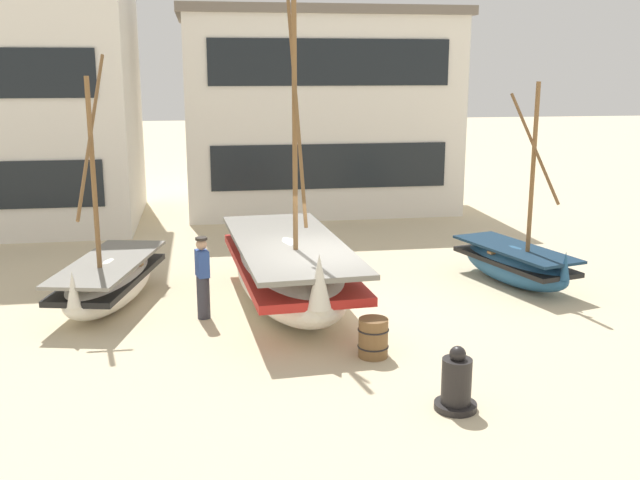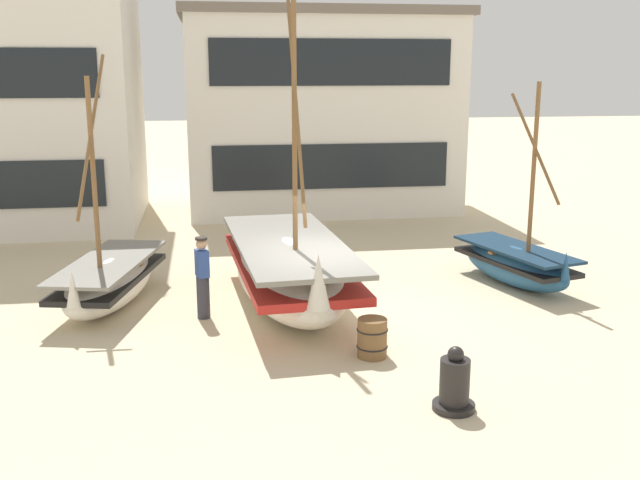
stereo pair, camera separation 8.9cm
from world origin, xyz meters
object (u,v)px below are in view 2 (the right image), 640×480
(fishing_boat_near_left, at_px, (515,263))
(harbor_building_main, at_px, (318,110))
(capstan_winch, at_px, (454,385))
(fishing_boat_far_right, at_px, (109,280))
(fisherman_by_hull, at_px, (203,278))
(wooden_barrel, at_px, (372,338))
(fishing_boat_centre_large, at_px, (289,270))

(fishing_boat_near_left, xyz_separation_m, harbor_building_main, (-2.99, 10.95, 2.97))
(capstan_winch, bearing_deg, fishing_boat_far_right, 133.76)
(fishing_boat_far_right, bearing_deg, harbor_building_main, 60.80)
(fishing_boat_near_left, distance_m, fisherman_by_hull, 7.35)
(harbor_building_main, bearing_deg, wooden_barrel, -95.07)
(fishing_boat_far_right, height_order, capstan_winch, fishing_boat_far_right)
(wooden_barrel, bearing_deg, capstan_winch, -71.28)
(fishing_boat_centre_large, height_order, fisherman_by_hull, fishing_boat_centre_large)
(fishing_boat_near_left, bearing_deg, harbor_building_main, 105.28)
(fishing_boat_centre_large, bearing_deg, fishing_boat_near_left, 7.61)
(fishing_boat_centre_large, distance_m, capstan_winch, 5.65)
(capstan_winch, bearing_deg, wooden_barrel, 108.72)
(fisherman_by_hull, relative_size, wooden_barrel, 2.41)
(fishing_boat_near_left, relative_size, fishing_boat_far_right, 0.89)
(harbor_building_main, bearing_deg, fishing_boat_far_right, -119.20)
(fisherman_by_hull, xyz_separation_m, harbor_building_main, (4.24, 12.24, 2.65))
(fishing_boat_near_left, relative_size, harbor_building_main, 0.49)
(fishing_boat_near_left, relative_size, capstan_winch, 4.71)
(fishing_boat_far_right, height_order, harbor_building_main, harbor_building_main)
(fishing_boat_centre_large, distance_m, wooden_barrel, 3.34)
(fishing_boat_far_right, xyz_separation_m, fisherman_by_hull, (1.97, -1.13, 0.27))
(fishing_boat_centre_large, xyz_separation_m, fisherman_by_hull, (-1.82, -0.57, 0.05))
(fishing_boat_near_left, bearing_deg, fishing_boat_far_right, -179.02)
(fishing_boat_centre_large, relative_size, fishing_boat_far_right, 1.42)
(fishing_boat_far_right, bearing_deg, fishing_boat_near_left, 0.98)
(fishing_boat_far_right, distance_m, capstan_winch, 8.15)
(fisherman_by_hull, height_order, wooden_barrel, fisherman_by_hull)
(fishing_boat_near_left, xyz_separation_m, capstan_winch, (-3.56, -6.04, -0.12))
(capstan_winch, bearing_deg, fisherman_by_hull, 127.64)
(fishing_boat_far_right, bearing_deg, fishing_boat_centre_large, -8.47)
(fishing_boat_near_left, distance_m, fishing_boat_far_right, 9.20)
(capstan_winch, relative_size, harbor_building_main, 0.10)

